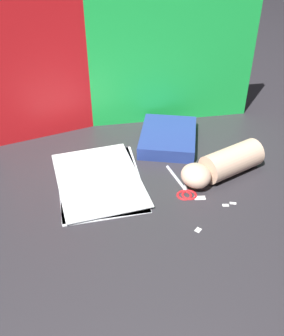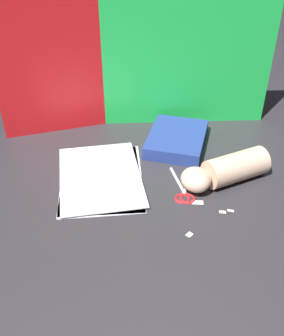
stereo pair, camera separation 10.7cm
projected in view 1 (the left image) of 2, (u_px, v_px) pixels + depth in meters
name	position (u px, v px, depth m)	size (l,w,h in m)	color
ground_plane	(148.00, 186.00, 1.11)	(6.00, 6.00, 0.00)	#2D2B30
backdrop_panel_left	(63.00, 61.00, 1.22)	(0.52, 0.12, 0.49)	red
backdrop_panel_center	(173.00, 61.00, 1.30)	(0.56, 0.05, 0.43)	green
paper_stack	(99.00, 180.00, 1.12)	(0.25, 0.34, 0.01)	white
book_closed	(168.00, 137.00, 1.28)	(0.24, 0.28, 0.04)	navy
scissors	(185.00, 186.00, 1.10)	(0.09, 0.17, 0.01)	silver
hand_forearm	(223.00, 164.00, 1.12)	(0.28, 0.17, 0.08)	beige
paper_scrap_near	(233.00, 203.00, 1.05)	(0.02, 0.01, 0.00)	white
paper_scrap_mid	(226.00, 205.00, 1.04)	(0.02, 0.01, 0.00)	white
paper_scrap_far	(198.00, 230.00, 0.97)	(0.02, 0.02, 0.00)	white
paper_scrap_side	(200.00, 198.00, 1.06)	(0.03, 0.02, 0.00)	white
pen	(85.00, 199.00, 1.06)	(0.08, 0.10, 0.01)	#2333B2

